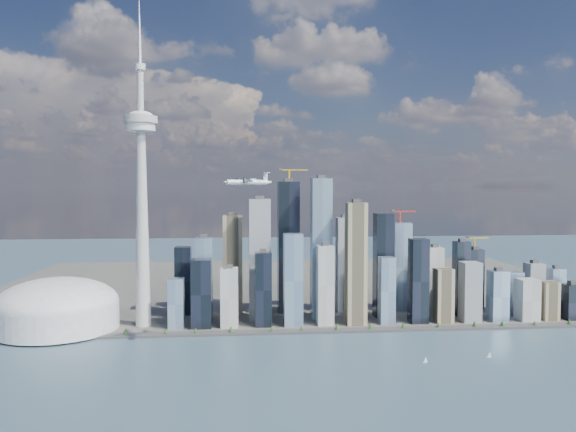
{
  "coord_description": "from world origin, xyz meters",
  "views": [
    {
      "loc": [
        -138.59,
        -662.18,
        242.12
      ],
      "look_at": [
        -54.64,
        260.0,
        193.59
      ],
      "focal_mm": 35.0,
      "sensor_mm": 36.0,
      "label": 1
    }
  ],
  "objects": [
    {
      "name": "dome_stadium",
      "position": [
        -440.0,
        300.0,
        39.44
      ],
      "size": [
        200.0,
        200.0,
        86.0
      ],
      "color": "silver",
      "rests_on": "land"
    },
    {
      "name": "land",
      "position": [
        0.0,
        700.0,
        1.5
      ],
      "size": [
        1400.0,
        900.0,
        3.0
      ],
      "primitive_type": "cube",
      "color": "#4C4C47",
      "rests_on": "ground"
    },
    {
      "name": "skyscraper_cluster",
      "position": [
        59.61,
        336.81,
        85.58
      ],
      "size": [
        736.0,
        142.0,
        274.64
      ],
      "color": "black",
      "rests_on": "land"
    },
    {
      "name": "airplane",
      "position": [
        -123.35,
        132.1,
        249.4
      ],
      "size": [
        70.33,
        62.92,
        17.64
      ],
      "rotation": [
        0.0,
        0.0,
        0.34
      ],
      "color": "silver",
      "rests_on": "ground"
    },
    {
      "name": "ground",
      "position": [
        0.0,
        0.0,
        0.0
      ],
      "size": [
        4000.0,
        4000.0,
        0.0
      ],
      "primitive_type": "plane",
      "color": "#395263",
      "rests_on": "ground"
    },
    {
      "name": "shoreline_trees",
      "position": [
        0.0,
        250.0,
        8.78
      ],
      "size": [
        960.53,
        7.2,
        8.8
      ],
      "color": "#3F2D1E",
      "rests_on": "seawall"
    },
    {
      "name": "sailboat_east",
      "position": [
        217.08,
        92.19,
        3.13
      ],
      "size": [
        7.06,
        3.08,
        9.77
      ],
      "rotation": [
        0.0,
        0.0,
        -0.21
      ],
      "color": "white",
      "rests_on": "ground"
    },
    {
      "name": "seawall",
      "position": [
        0.0,
        250.0,
        2.0
      ],
      "size": [
        1100.0,
        22.0,
        4.0
      ],
      "primitive_type": "cube",
      "color": "#383838",
      "rests_on": "ground"
    },
    {
      "name": "needle_tower",
      "position": [
        -300.0,
        310.0,
        235.84
      ],
      "size": [
        56.0,
        56.0,
        550.5
      ],
      "color": "#ACACA6",
      "rests_on": "land"
    },
    {
      "name": "sailboat_west",
      "position": [
        118.79,
        77.59,
        2.98
      ],
      "size": [
        6.68,
        2.01,
        9.28
      ],
      "rotation": [
        0.0,
        0.0,
        0.04
      ],
      "color": "white",
      "rests_on": "ground"
    }
  ]
}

